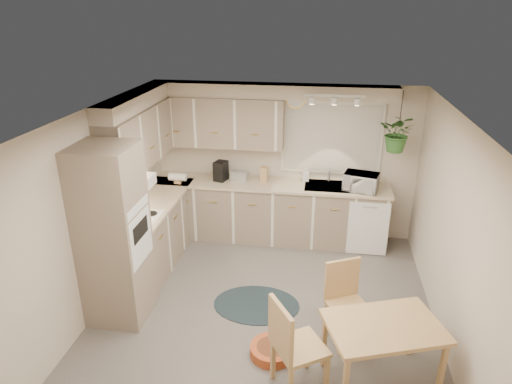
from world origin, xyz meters
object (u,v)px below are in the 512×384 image
dining_table (381,353)px  pet_bed (272,350)px  chair_left (300,345)px  chair_back (349,305)px  braided_rug (256,305)px  microwave (361,180)px

dining_table → pet_bed: dining_table is taller
pet_bed → chair_left: bearing=-51.0°
chair_left → pet_bed: chair_left is taller
chair_back → pet_bed: 0.95m
dining_table → braided_rug: dining_table is taller
chair_back → microwave: (0.19, 2.14, 0.65)m
microwave → pet_bed: bearing=-97.1°
dining_table → microwave: microwave is taller
chair_left → chair_back: 0.88m
chair_back → microwave: microwave is taller
dining_table → chair_left: size_ratio=1.08×
pet_bed → microwave: size_ratio=0.98×
pet_bed → microwave: bearing=68.7°
chair_back → pet_bed: chair_back is taller
chair_left → chair_back: (0.48, 0.74, -0.04)m
braided_rug → pet_bed: size_ratio=2.27×
chair_back → braided_rug: size_ratio=0.85×
dining_table → chair_left: (-0.77, -0.19, 0.16)m
chair_left → pet_bed: bearing=-173.2°
pet_bed → chair_back: bearing=24.5°
pet_bed → microwave: 2.88m
pet_bed → microwave: (0.98, 2.50, 1.05)m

